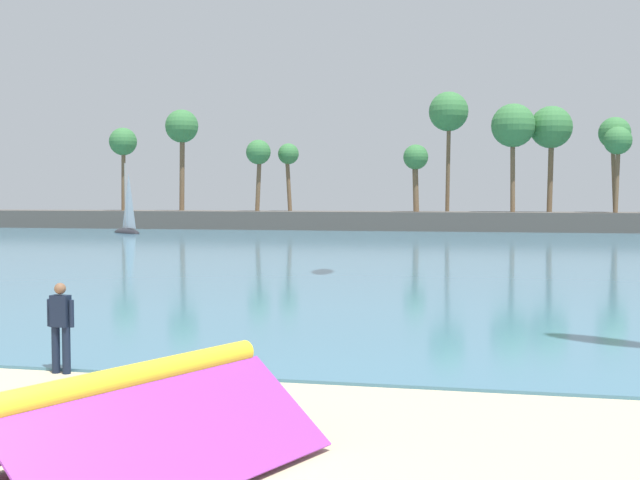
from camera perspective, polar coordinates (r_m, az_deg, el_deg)
sea at (r=66.36m, az=8.77°, el=0.20°), size 220.00×104.53×0.06m
palm_headland at (r=78.49m, az=10.21°, el=2.69°), size 118.28×6.20×13.08m
folded_kite at (r=10.11m, az=-12.52°, el=-10.81°), size 4.11×4.85×1.23m
person_at_waterline at (r=16.01m, az=-17.29°, el=-5.56°), size 0.55×0.22×1.67m
sailboat_toward_headland at (r=73.79m, az=-13.04°, el=0.91°), size 4.24×3.97×6.48m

